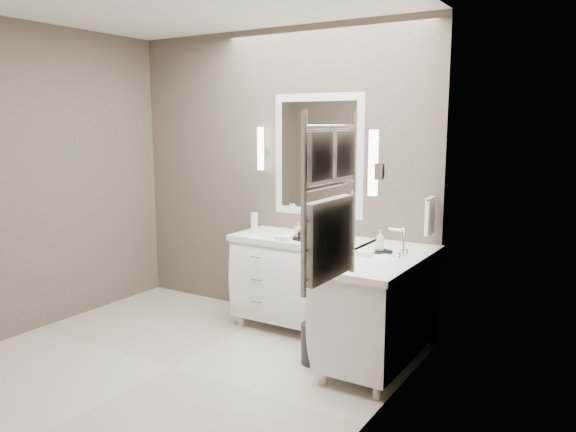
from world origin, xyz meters
The scene contains 19 objects.
floor centered at (0.00, 0.00, -0.01)m, with size 3.20×3.00×0.01m, color beige.
wall_back centered at (0.00, 1.50, 1.35)m, with size 3.20×0.01×2.70m, color #504840.
wall_left centered at (-1.60, 0.00, 1.35)m, with size 0.01×3.00×2.70m, color #504840.
wall_right centered at (1.60, 0.00, 1.35)m, with size 0.01×3.00×2.70m, color #504840.
vanity_back centered at (0.45, 1.23, 0.49)m, with size 1.24×0.59×0.97m.
vanity_right centered at (1.33, 0.90, 0.49)m, with size 0.59×1.24×0.97m.
mirror_back centered at (0.45, 1.49, 1.55)m, with size 0.90×0.02×1.10m.
mirror_right centered at (1.59, 0.80, 1.55)m, with size 0.02×0.90×1.10m.
sconce_back centered at (-0.13, 1.43, 1.59)m, with size 0.06×0.06×0.40m.
sconce_right centered at (1.53, 0.22, 1.59)m, with size 0.06×0.06×0.40m.
towel_bar_corner centered at (1.54, 1.36, 1.12)m, with size 0.03×0.22×0.30m.
towel_ladder centered at (1.55, -0.40, 1.39)m, with size 0.06×0.58×0.90m.
waste_bin centered at (0.90, 0.65, 0.16)m, with size 0.22×0.22×0.31m, color black.
amenity_tray_back centered at (0.49, 1.11, 0.86)m, with size 0.17×0.12×0.02m, color black.
amenity_tray_right centered at (1.28, 0.98, 0.86)m, with size 0.12×0.16×0.02m, color black.
water_bottle centered at (-0.02, 1.15, 0.94)m, with size 0.06×0.06×0.18m, color silver.
soap_bottle_a centered at (0.46, 1.13, 0.93)m, with size 0.05×0.06×0.12m, color white.
soap_bottle_b centered at (0.52, 1.08, 0.92)m, with size 0.07×0.07×0.09m, color black.
soap_bottle_c centered at (1.28, 0.98, 0.96)m, with size 0.06×0.06×0.16m, color white.
Camera 1 is at (2.87, -2.96, 1.84)m, focal length 35.00 mm.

